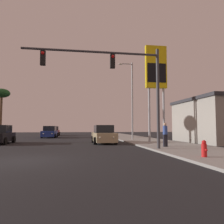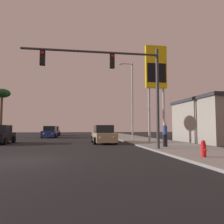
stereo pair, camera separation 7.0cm
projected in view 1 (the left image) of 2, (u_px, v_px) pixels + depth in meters
ground_plane at (23, 161)px, 9.55m from camera, size 120.00×120.00×0.00m
sidewalk_right at (153, 142)px, 20.87m from camera, size 5.00×60.00×0.12m
car_blue at (50, 132)px, 31.39m from camera, size 2.04×4.34×1.68m
car_red at (54, 131)px, 39.01m from camera, size 2.04×4.32×1.68m
car_tan at (104, 135)px, 20.14m from camera, size 2.04×4.34×1.68m
traffic_light_mast at (119, 75)px, 13.89m from camera, size 8.67×0.36×6.50m
street_lamp at (131, 96)px, 25.59m from camera, size 1.74×0.24×9.00m
gas_station_sign at (156, 72)px, 20.40m from camera, size 2.00×0.42×9.00m
fire_hydrant at (204, 149)px, 9.93m from camera, size 0.24×0.34×0.76m
pedestrian_on_sidewalk at (165, 134)px, 15.35m from camera, size 0.34×0.32×1.67m
palm_tree_mid at (1, 95)px, 32.27m from camera, size 2.40×2.40×7.21m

